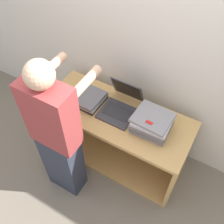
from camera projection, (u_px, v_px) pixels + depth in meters
ground_plane at (102, 175)px, 2.79m from camera, size 12.00×12.00×0.00m
wall_back at (141, 46)px, 2.27m from camera, size 8.00×0.05×2.40m
cart at (120, 131)px, 2.73m from camera, size 1.43×0.60×0.70m
laptop_open at (120, 105)px, 2.42m from camera, size 0.31×0.39×0.28m
laptop_stack_left at (87, 97)px, 2.50m from camera, size 0.32×0.30×0.08m
laptop_stack_right at (152, 123)px, 2.25m from camera, size 0.33×0.30×0.17m
person at (57, 137)px, 2.15m from camera, size 0.40×0.52×1.57m
inventory_tag at (149, 122)px, 2.14m from camera, size 0.06×0.02×0.01m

